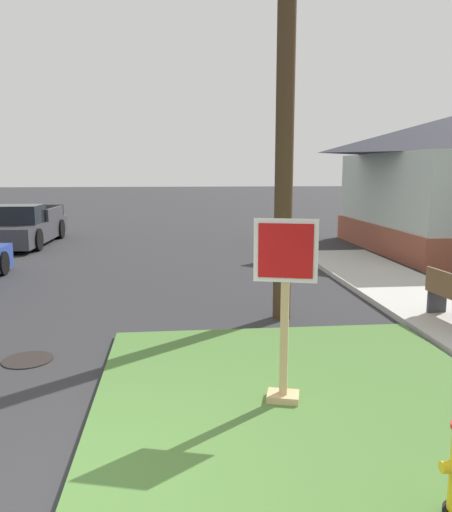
% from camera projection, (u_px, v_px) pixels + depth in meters
% --- Properties ---
extents(ground_plane, '(160.00, 160.00, 0.00)m').
position_uv_depth(ground_plane, '(71.00, 498.00, 4.23)').
color(ground_plane, '#2B2B2D').
extents(grass_corner_patch, '(4.81, 5.51, 0.08)m').
position_uv_depth(grass_corner_patch, '(305.00, 405.00, 5.82)').
color(grass_corner_patch, '#477033').
rests_on(grass_corner_patch, ground).
extents(sidewalk_strip, '(2.20, 14.07, 0.12)m').
position_uv_depth(sidewalk_strip, '(445.00, 311.00, 9.64)').
color(sidewalk_strip, '#B2AFA8').
rests_on(sidewalk_strip, ground).
extents(stop_sign, '(0.67, 0.37, 2.09)m').
position_uv_depth(stop_sign, '(285.00, 316.00, 5.68)').
color(stop_sign, tan).
rests_on(stop_sign, grass_corner_patch).
extents(manhole_cover, '(0.70, 0.70, 0.02)m').
position_uv_depth(manhole_cover, '(28.00, 360.00, 7.29)').
color(manhole_cover, black).
rests_on(manhole_cover, ground).
extents(pickup_truck_charcoal, '(2.21, 5.36, 1.48)m').
position_uv_depth(pickup_truck_charcoal, '(22.00, 228.00, 18.45)').
color(pickup_truck_charcoal, '#38383D').
rests_on(pickup_truck_charcoal, ground).
extents(utility_pole, '(1.89, 0.32, 8.54)m').
position_uv_depth(utility_pole, '(286.00, 65.00, 8.66)').
color(utility_pole, '#42301E').
rests_on(utility_pole, ground).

